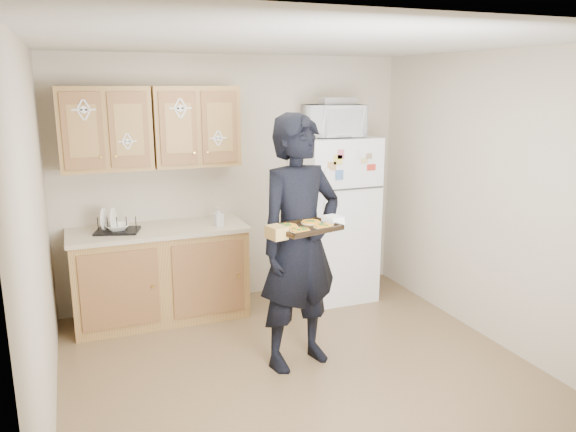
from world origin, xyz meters
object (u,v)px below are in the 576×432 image
(refrigerator, at_px, (333,218))
(baking_tray, at_px, (306,228))
(person, at_px, (300,244))
(dish_rack, at_px, (117,224))
(microwave, at_px, (333,121))

(refrigerator, distance_m, baking_tray, 1.86)
(refrigerator, height_order, person, person)
(person, bearing_deg, dish_rack, 119.97)
(baking_tray, bearing_deg, refrigerator, 43.51)
(person, bearing_deg, baking_tray, -118.44)
(person, relative_size, baking_tray, 4.49)
(refrigerator, xyz_separation_m, dish_rack, (-2.16, 0.05, 0.13))
(dish_rack, bearing_deg, person, -45.81)
(person, bearing_deg, microwave, 40.39)
(baking_tray, height_order, microwave, microwave)
(baking_tray, height_order, dish_rack, baking_tray)
(baking_tray, relative_size, microwave, 0.78)
(baking_tray, relative_size, dish_rack, 1.19)
(microwave, bearing_deg, baking_tray, -115.25)
(microwave, bearing_deg, dish_rack, -176.08)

